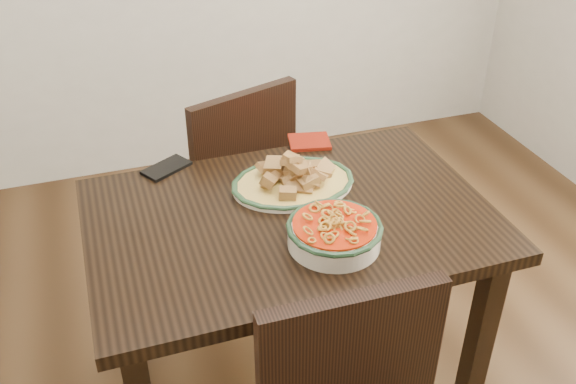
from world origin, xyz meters
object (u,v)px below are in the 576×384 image
object	(u,v)px
fish_plate	(293,174)
chair_far	(230,180)
smartphone	(166,168)
dining_table	(290,245)
noodle_bowl	(334,231)

from	to	relation	value
fish_plate	chair_far	bearing A→B (deg)	99.05
fish_plate	smartphone	size ratio (longest dim) A/B	2.48
dining_table	smartphone	world-z (taller)	smartphone
dining_table	fish_plate	distance (m)	0.21
dining_table	smartphone	size ratio (longest dim) A/B	7.64
fish_plate	smartphone	distance (m)	0.40
smartphone	fish_plate	bearing A→B (deg)	-63.34
chair_far	smartphone	size ratio (longest dim) A/B	6.10
dining_table	fish_plate	world-z (taller)	fish_plate
fish_plate	noodle_bowl	size ratio (longest dim) A/B	1.45
dining_table	chair_far	bearing A→B (deg)	92.32
dining_table	noodle_bowl	size ratio (longest dim) A/B	4.45
dining_table	chair_far	xyz separation A→B (m)	(-0.03, 0.62, -0.14)
chair_far	fish_plate	size ratio (longest dim) A/B	2.46
dining_table	chair_far	world-z (taller)	chair_far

